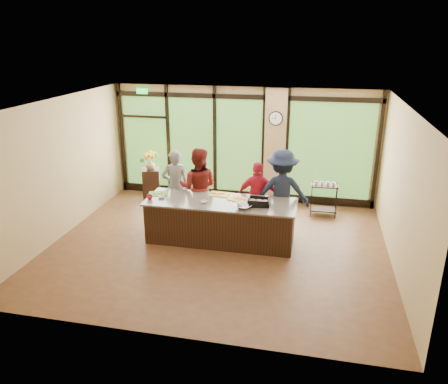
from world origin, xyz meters
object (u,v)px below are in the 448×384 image
at_px(island_base, 221,222).
at_px(roasting_pan, 259,203).
at_px(cook_right, 282,192).
at_px(bar_cart, 324,195).
at_px(cook_left, 176,186).
at_px(flower_stand, 151,185).

bearing_deg(island_base, roasting_pan, -4.37).
height_order(cook_right, roasting_pan, cook_right).
xyz_separation_m(cook_right, bar_cart, (0.95, 1.16, -0.43)).
relative_size(cook_right, bar_cart, 2.16).
height_order(island_base, cook_right, cook_right).
height_order(cook_left, cook_right, cook_right).
relative_size(island_base, cook_right, 1.62).
bearing_deg(island_base, bar_cart, 41.25).
distance_m(cook_left, roasting_pan, 2.27).
distance_m(cook_right, flower_stand, 3.80).
bearing_deg(island_base, cook_left, 146.78).
distance_m(roasting_pan, bar_cart, 2.42).
bearing_deg(flower_stand, cook_left, -66.74).
xyz_separation_m(island_base, cook_right, (1.22, 0.74, 0.52)).
xyz_separation_m(island_base, roasting_pan, (0.82, -0.06, 0.52)).
bearing_deg(roasting_pan, bar_cart, 45.47).
relative_size(island_base, roasting_pan, 7.35).
bearing_deg(roasting_pan, flower_stand, 137.16).
xyz_separation_m(island_base, bar_cart, (2.17, 1.90, 0.09)).
height_order(island_base, flower_stand, flower_stand).
bearing_deg(flower_stand, island_base, -59.99).
bearing_deg(cook_right, island_base, 24.48).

